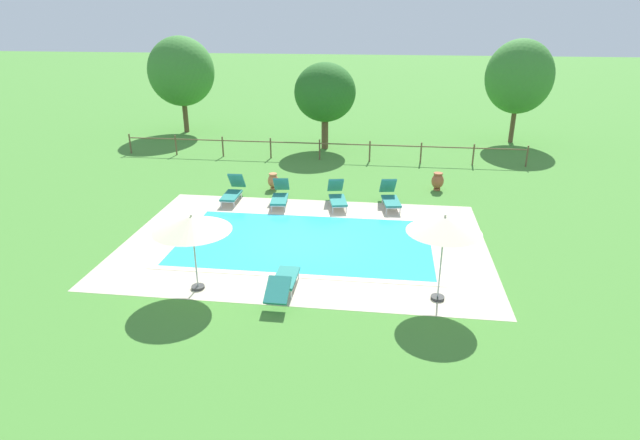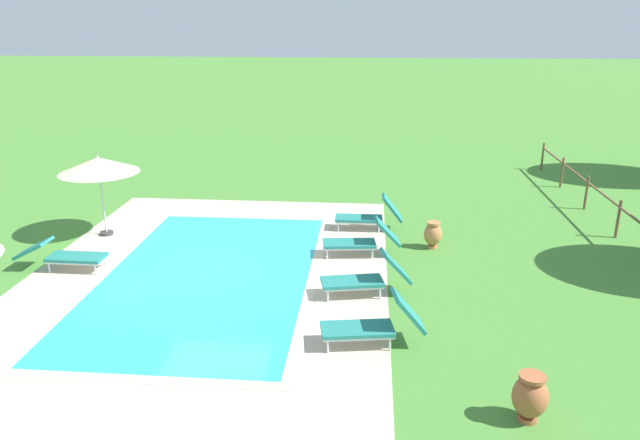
{
  "view_description": "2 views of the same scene",
  "coord_description": "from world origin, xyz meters",
  "px_view_note": "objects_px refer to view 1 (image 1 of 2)",
  "views": [
    {
      "loc": [
        2.51,
        -15.6,
        7.1
      ],
      "look_at": [
        0.44,
        0.5,
        0.6
      ],
      "focal_mm": 29.38,
      "sensor_mm": 36.0,
      "label": 1
    },
    {
      "loc": [
        12.42,
        3.65,
        5.6
      ],
      "look_at": [
        -1.87,
        2.41,
        0.78
      ],
      "focal_mm": 33.83,
      "sensor_mm": 36.0,
      "label": 2
    }
  ],
  "objects_px": {
    "sun_lounger_north_mid": "(283,282)",
    "sun_lounger_north_far": "(390,197)",
    "patio_umbrella_open_by_bench": "(192,224)",
    "terracotta_urn_near_fence": "(273,181)",
    "sun_lounger_north_end": "(280,195)",
    "tree_far_west": "(325,93)",
    "patio_umbrella_open_foreground": "(444,225)",
    "tree_west_mid": "(519,77)",
    "sun_lounger_north_near_steps": "(337,196)",
    "terracotta_urn_by_tree": "(438,181)",
    "tree_centre": "(181,71)",
    "sun_lounger_south_near_corner": "(233,191)"
  },
  "relations": [
    {
      "from": "sun_lounger_north_mid",
      "to": "tree_centre",
      "type": "height_order",
      "value": "tree_centre"
    },
    {
      "from": "sun_lounger_north_end",
      "to": "sun_lounger_north_far",
      "type": "bearing_deg",
      "value": 4.12
    },
    {
      "from": "sun_lounger_north_near_steps",
      "to": "sun_lounger_north_far",
      "type": "bearing_deg",
      "value": 4.5
    },
    {
      "from": "patio_umbrella_open_by_bench",
      "to": "terracotta_urn_near_fence",
      "type": "height_order",
      "value": "patio_umbrella_open_by_bench"
    },
    {
      "from": "sun_lounger_north_mid",
      "to": "sun_lounger_north_end",
      "type": "xyz_separation_m",
      "value": [
        -1.48,
        6.86,
        0.03
      ]
    },
    {
      "from": "sun_lounger_south_near_corner",
      "to": "tree_west_mid",
      "type": "height_order",
      "value": "tree_west_mid"
    },
    {
      "from": "sun_lounger_north_end",
      "to": "tree_far_west",
      "type": "height_order",
      "value": "tree_far_west"
    },
    {
      "from": "patio_umbrella_open_foreground",
      "to": "patio_umbrella_open_by_bench",
      "type": "xyz_separation_m",
      "value": [
        -6.49,
        -0.26,
        -0.21
      ]
    },
    {
      "from": "tree_west_mid",
      "to": "tree_centre",
      "type": "distance_m",
      "value": 19.68
    },
    {
      "from": "sun_lounger_north_far",
      "to": "patio_umbrella_open_by_bench",
      "type": "height_order",
      "value": "patio_umbrella_open_by_bench"
    },
    {
      "from": "sun_lounger_north_end",
      "to": "terracotta_urn_near_fence",
      "type": "distance_m",
      "value": 1.95
    },
    {
      "from": "sun_lounger_north_near_steps",
      "to": "patio_umbrella_open_by_bench",
      "type": "distance_m",
      "value": 7.88
    },
    {
      "from": "sun_lounger_north_end",
      "to": "tree_far_west",
      "type": "xyz_separation_m",
      "value": [
        0.67,
        9.22,
        2.65
      ]
    },
    {
      "from": "sun_lounger_north_near_steps",
      "to": "patio_umbrella_open_foreground",
      "type": "bearing_deg",
      "value": -63.85
    },
    {
      "from": "sun_lounger_north_near_steps",
      "to": "tree_far_west",
      "type": "relative_size",
      "value": 0.43
    },
    {
      "from": "sun_lounger_south_near_corner",
      "to": "tree_west_mid",
      "type": "relative_size",
      "value": 0.32
    },
    {
      "from": "terracotta_urn_by_tree",
      "to": "tree_centre",
      "type": "distance_m",
      "value": 17.99
    },
    {
      "from": "tree_west_mid",
      "to": "sun_lounger_north_mid",
      "type": "bearing_deg",
      "value": -117.2
    },
    {
      "from": "sun_lounger_north_mid",
      "to": "tree_centre",
      "type": "xyz_separation_m",
      "value": [
        -9.96,
        19.21,
        3.33
      ]
    },
    {
      "from": "tree_far_west",
      "to": "terracotta_urn_near_fence",
      "type": "bearing_deg",
      "value": -100.23
    },
    {
      "from": "sun_lounger_north_near_steps",
      "to": "terracotta_urn_near_fence",
      "type": "distance_m",
      "value": 3.36
    },
    {
      "from": "patio_umbrella_open_foreground",
      "to": "tree_west_mid",
      "type": "height_order",
      "value": "tree_west_mid"
    },
    {
      "from": "terracotta_urn_near_fence",
      "to": "tree_west_mid",
      "type": "bearing_deg",
      "value": 40.75
    },
    {
      "from": "sun_lounger_north_end",
      "to": "tree_west_mid",
      "type": "distance_m",
      "value": 16.79
    },
    {
      "from": "sun_lounger_south_near_corner",
      "to": "patio_umbrella_open_by_bench",
      "type": "distance_m",
      "value": 7.33
    },
    {
      "from": "tree_centre",
      "to": "sun_lounger_north_mid",
      "type": "bearing_deg",
      "value": -62.6
    },
    {
      "from": "sun_lounger_south_near_corner",
      "to": "sun_lounger_north_far",
      "type": "bearing_deg",
      "value": 1.16
    },
    {
      "from": "terracotta_urn_near_fence",
      "to": "terracotta_urn_by_tree",
      "type": "relative_size",
      "value": 0.91
    },
    {
      "from": "patio_umbrella_open_by_bench",
      "to": "terracotta_urn_near_fence",
      "type": "distance_m",
      "value": 8.88
    },
    {
      "from": "tree_west_mid",
      "to": "tree_centre",
      "type": "bearing_deg",
      "value": 179.17
    },
    {
      "from": "sun_lounger_north_far",
      "to": "tree_far_west",
      "type": "xyz_separation_m",
      "value": [
        -3.62,
        8.91,
        2.64
      ]
    },
    {
      "from": "sun_lounger_north_far",
      "to": "tree_far_west",
      "type": "height_order",
      "value": "tree_far_west"
    },
    {
      "from": "terracotta_urn_near_fence",
      "to": "tree_centre",
      "type": "xyz_separation_m",
      "value": [
        -7.81,
        10.51,
        3.31
      ]
    },
    {
      "from": "sun_lounger_north_near_steps",
      "to": "patio_umbrella_open_by_bench",
      "type": "relative_size",
      "value": 0.9
    },
    {
      "from": "patio_umbrella_open_foreground",
      "to": "terracotta_urn_near_fence",
      "type": "height_order",
      "value": "patio_umbrella_open_foreground"
    },
    {
      "from": "sun_lounger_north_mid",
      "to": "sun_lounger_north_end",
      "type": "bearing_deg",
      "value": 102.13
    },
    {
      "from": "terracotta_urn_by_tree",
      "to": "tree_far_west",
      "type": "bearing_deg",
      "value": 130.24
    },
    {
      "from": "sun_lounger_south_near_corner",
      "to": "patio_umbrella_open_foreground",
      "type": "height_order",
      "value": "patio_umbrella_open_foreground"
    },
    {
      "from": "sun_lounger_north_far",
      "to": "patio_umbrella_open_foreground",
      "type": "bearing_deg",
      "value": -79.51
    },
    {
      "from": "sun_lounger_north_mid",
      "to": "tree_west_mid",
      "type": "xyz_separation_m",
      "value": [
        9.72,
        18.92,
        3.34
      ]
    },
    {
      "from": "sun_lounger_south_near_corner",
      "to": "terracotta_urn_near_fence",
      "type": "height_order",
      "value": "sun_lounger_south_near_corner"
    },
    {
      "from": "sun_lounger_north_mid",
      "to": "sun_lounger_north_far",
      "type": "relative_size",
      "value": 1.08
    },
    {
      "from": "sun_lounger_north_near_steps",
      "to": "tree_far_west",
      "type": "distance_m",
      "value": 9.58
    },
    {
      "from": "sun_lounger_north_near_steps",
      "to": "sun_lounger_north_mid",
      "type": "bearing_deg",
      "value": -96.23
    },
    {
      "from": "patio_umbrella_open_foreground",
      "to": "tree_far_west",
      "type": "distance_m",
      "value": 16.64
    },
    {
      "from": "sun_lounger_north_mid",
      "to": "sun_lounger_north_far",
      "type": "height_order",
      "value": "sun_lounger_north_far"
    },
    {
      "from": "terracotta_urn_by_tree",
      "to": "tree_centre",
      "type": "height_order",
      "value": "tree_centre"
    },
    {
      "from": "tree_west_mid",
      "to": "patio_umbrella_open_foreground",
      "type": "bearing_deg",
      "value": -106.73
    },
    {
      "from": "sun_lounger_north_mid",
      "to": "sun_lounger_south_near_corner",
      "type": "height_order",
      "value": "sun_lounger_south_near_corner"
    },
    {
      "from": "sun_lounger_south_near_corner",
      "to": "terracotta_urn_by_tree",
      "type": "relative_size",
      "value": 2.43
    }
  ]
}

